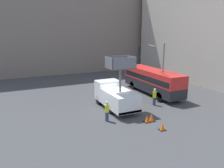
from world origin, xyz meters
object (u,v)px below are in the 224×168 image
road_worker_directing (154,97)px  traffic_cone_mid_road (151,118)px  city_bus (152,80)px  traffic_light_pole (155,62)px  traffic_cone_far_side (147,119)px  traffic_cone_near_truck (162,127)px  utility_truck (115,95)px  road_worker_near_truck (107,111)px

road_worker_directing → traffic_cone_mid_road: size_ratio=2.69×
city_bus → traffic_light_pole: size_ratio=1.52×
traffic_cone_far_side → city_bus: bearing=52.1°
city_bus → traffic_cone_near_truck: bearing=148.0°
utility_truck → traffic_cone_mid_road: (1.47, -4.51, -1.17)m
traffic_cone_mid_road → traffic_cone_far_side: bearing=-177.5°
city_bus → traffic_cone_mid_road: city_bus is taller
city_bus → road_worker_directing: city_bus is taller
traffic_light_pole → city_bus: bearing=61.7°
city_bus → traffic_cone_far_side: size_ratio=15.90×
road_worker_near_truck → road_worker_directing: size_ratio=1.00×
traffic_light_pole → road_worker_directing: size_ratio=3.46×
road_worker_near_truck → traffic_cone_mid_road: size_ratio=2.70×
city_bus → traffic_cone_far_side: city_bus is taller
utility_truck → city_bus: size_ratio=0.61×
utility_truck → traffic_cone_near_truck: utility_truck is taller
city_bus → traffic_light_pole: (-0.80, -1.49, 2.57)m
utility_truck → traffic_cone_far_side: 4.79m
traffic_light_pole → traffic_cone_far_side: (-5.12, -6.12, -4.15)m
utility_truck → traffic_cone_far_side: utility_truck is taller
road_worker_directing → traffic_cone_near_truck: road_worker_directing is taller
city_bus → road_worker_directing: bearing=146.6°
road_worker_directing → traffic_cone_far_side: (-3.39, -3.59, -0.68)m
city_bus → traffic_light_pole: traffic_light_pole is taller
road_worker_directing → traffic_cone_near_truck: size_ratio=3.07×
traffic_light_pole → road_worker_near_truck: bearing=-152.5°
utility_truck → traffic_cone_near_truck: (1.22, -6.44, -1.21)m
city_bus → utility_truck: bearing=112.8°
traffic_light_pole → road_worker_near_truck: 10.00m
utility_truck → road_worker_directing: utility_truck is taller
road_worker_near_truck → traffic_cone_near_truck: (3.43, -3.70, -0.69)m
city_bus → traffic_cone_near_truck: city_bus is taller
utility_truck → traffic_cone_near_truck: 6.67m
traffic_cone_near_truck → road_worker_directing: bearing=60.2°
city_bus → traffic_cone_near_truck: 11.21m
city_bus → road_worker_near_truck: size_ratio=5.25×
road_worker_near_truck → traffic_cone_mid_road: (3.68, -1.77, -0.64)m
city_bus → traffic_cone_near_truck: (-5.69, -9.52, -1.59)m
utility_truck → traffic_light_pole: size_ratio=0.92×
utility_truck → road_worker_directing: bearing=-12.1°
traffic_light_pole → road_worker_near_truck: size_ratio=3.45×
utility_truck → road_worker_directing: size_ratio=3.19×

